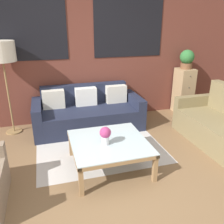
{
  "coord_description": "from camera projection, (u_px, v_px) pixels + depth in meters",
  "views": [
    {
      "loc": [
        -0.74,
        -2.21,
        1.92
      ],
      "look_at": [
        0.26,
        1.22,
        0.55
      ],
      "focal_mm": 38.0,
      "sensor_mm": 36.0,
      "label": 1
    }
  ],
  "objects": [
    {
      "name": "couch_dark",
      "position": [
        88.0,
        113.0,
        4.51
      ],
      "size": [
        1.99,
        0.88,
        0.78
      ],
      "color": "#1E2338",
      "rests_on": "ground_plane"
    },
    {
      "name": "settee_vintage",
      "position": [
        223.0,
        126.0,
        3.89
      ],
      "size": [
        0.8,
        1.58,
        0.92
      ],
      "color": "olive",
      "rests_on": "ground_plane"
    },
    {
      "name": "potted_plant",
      "position": [
        187.0,
        59.0,
        4.95
      ],
      "size": [
        0.3,
        0.3,
        0.39
      ],
      "color": "brown",
      "rests_on": "drawer_cabinet"
    },
    {
      "name": "flower_vase",
      "position": [
        105.0,
        135.0,
        3.08
      ],
      "size": [
        0.15,
        0.15,
        0.25
      ],
      "color": "silver",
      "rests_on": "coffee_table"
    },
    {
      "name": "floor_lamp",
      "position": [
        2.0,
        54.0,
        3.89
      ],
      "size": [
        0.45,
        0.45,
        1.63
      ],
      "color": "olive",
      "rests_on": "ground_plane"
    },
    {
      "name": "drawer_cabinet",
      "position": [
        183.0,
        91.0,
        5.2
      ],
      "size": [
        0.33,
        0.4,
        0.98
      ],
      "color": "tan",
      "rests_on": "ground_plane"
    },
    {
      "name": "ground_plane",
      "position": [
        120.0,
        191.0,
        2.86
      ],
      "size": [
        16.0,
        16.0,
        0.0
      ],
      "primitive_type": "plane",
      "color": "brown"
    },
    {
      "name": "wall_back_brick",
      "position": [
        81.0,
        50.0,
        4.54
      ],
      "size": [
        8.4,
        0.09,
        2.8
      ],
      "color": "brown",
      "rests_on": "ground_plane"
    },
    {
      "name": "coffee_table",
      "position": [
        109.0,
        145.0,
        3.22
      ],
      "size": [
        1.01,
        1.01,
        0.4
      ],
      "color": "silver",
      "rests_on": "ground_plane"
    },
    {
      "name": "rug",
      "position": [
        99.0,
        145.0,
        3.91
      ],
      "size": [
        1.98,
        1.65,
        0.0
      ],
      "color": "#BCB7B2",
      "rests_on": "ground_plane"
    }
  ]
}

